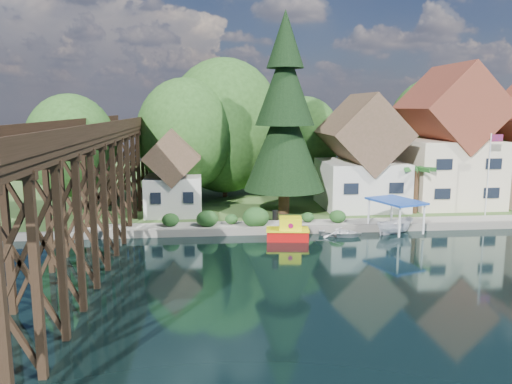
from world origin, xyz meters
TOP-DOWN VIEW (x-y plane):
  - ground at (0.00, 0.00)m, footprint 140.00×140.00m
  - bank at (0.00, 34.00)m, footprint 140.00×52.00m
  - seawall at (4.00, 8.00)m, footprint 60.00×0.40m
  - promenade at (6.00, 9.30)m, footprint 50.00×2.60m
  - trestle_bridge at (-16.00, 5.17)m, footprint 4.12×44.18m
  - house_left at (7.00, 16.00)m, footprint 7.64×8.64m
  - house_center at (16.00, 16.50)m, footprint 8.65×9.18m
  - shed at (-11.00, 14.50)m, footprint 5.09×5.40m
  - bg_trees at (1.00, 21.25)m, footprint 49.90×13.30m
  - shrubs at (-4.60, 9.26)m, footprint 15.76×2.47m
  - conifer at (-0.93, 13.62)m, footprint 7.35×7.35m
  - palm_tree at (11.16, 12.44)m, footprint 3.56×3.56m
  - flagpole at (17.24, 10.85)m, footprint 1.17×0.11m
  - tugboat at (-1.76, 6.14)m, footprint 3.49×2.21m
  - boat_white_a at (2.62, 6.95)m, footprint 4.09×3.57m
  - boat_canopy at (7.22, 7.19)m, footprint 4.26×5.09m

SIDE VIEW (x-z plane):
  - ground at x=0.00m, z-range 0.00..0.00m
  - bank at x=0.00m, z-range 0.00..0.50m
  - seawall at x=4.00m, z-range 0.00..0.62m
  - boat_white_a at x=2.62m, z-range 0.00..0.71m
  - promenade at x=6.00m, z-range 0.50..0.56m
  - tugboat at x=-1.76m, z-range -0.48..1.91m
  - boat_canopy at x=7.22m, z-range -0.20..2.60m
  - shrubs at x=-4.60m, z-range 0.38..2.08m
  - shed at x=-11.00m, z-range -0.10..7.75m
  - palm_tree at x=11.16m, z-range 2.22..6.84m
  - flagpole at x=17.24m, z-range 1.34..8.76m
  - house_left at x=7.00m, z-range -0.37..10.65m
  - trestle_bridge at x=-16.00m, z-range 0.70..10.00m
  - house_center at x=16.00m, z-range -0.53..13.36m
  - bg_trees at x=1.00m, z-range 2.00..12.57m
  - conifer at x=-0.93m, z-range 0.16..18.27m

